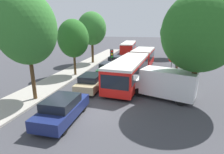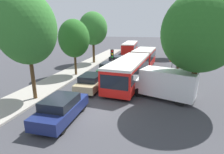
% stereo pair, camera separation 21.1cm
% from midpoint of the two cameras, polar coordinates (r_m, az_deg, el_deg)
% --- Properties ---
extents(ground_plane, '(200.00, 200.00, 0.00)m').
position_cam_midpoint_polar(ground_plane, '(12.10, -5.75, -11.21)').
color(ground_plane, '#3D3D42').
extents(kerb_strip_left, '(3.20, 38.78, 0.14)m').
position_cam_midpoint_polar(kerb_strip_left, '(26.96, -7.81, 4.08)').
color(kerb_strip_left, '#9E998E').
rests_on(kerb_strip_left, ground).
extents(articulated_bus, '(4.17, 17.09, 2.51)m').
position_cam_midpoint_polar(articulated_bus, '(20.91, 8.39, 4.52)').
color(articulated_bus, red).
rests_on(articulated_bus, ground).
extents(city_bus_rear, '(2.89, 11.16, 2.38)m').
position_cam_midpoint_polar(city_bus_rear, '(39.48, 6.13, 9.75)').
color(city_bus_rear, red).
rests_on(city_bus_rear, ground).
extents(queued_car_navy, '(1.82, 4.28, 1.49)m').
position_cam_midpoint_polar(queued_car_navy, '(11.19, -15.68, -9.81)').
color(queued_car_navy, navy).
rests_on(queued_car_navy, ground).
extents(queued_car_tan, '(1.77, 4.17, 1.45)m').
position_cam_midpoint_polar(queued_car_tan, '(15.94, -6.45, -1.63)').
color(queued_car_tan, tan).
rests_on(queued_car_tan, ground).
extents(queued_car_green, '(1.81, 4.25, 1.48)m').
position_cam_midpoint_polar(queued_car_green, '(20.97, -0.75, 2.76)').
color(queued_car_green, '#236638').
rests_on(queued_car_green, ground).
extents(queued_car_graphite, '(1.83, 4.30, 1.49)m').
position_cam_midpoint_polar(queued_car_graphite, '(25.84, 1.65, 5.26)').
color(queued_car_graphite, '#47474C').
rests_on(queued_car_graphite, ground).
extents(white_van, '(5.36, 3.49, 2.31)m').
position_cam_midpoint_polar(white_van, '(14.48, 17.27, -1.95)').
color(white_van, white).
rests_on(white_van, ground).
extents(traffic_light, '(0.37, 0.39, 3.40)m').
position_cam_midpoint_polar(traffic_light, '(17.64, 0.37, 6.07)').
color(traffic_light, '#56595E').
rests_on(traffic_light, ground).
extents(no_entry_sign, '(0.70, 0.08, 2.82)m').
position_cam_midpoint_polar(no_entry_sign, '(18.79, 19.31, 3.85)').
color(no_entry_sign, '#56595E').
rests_on(no_entry_sign, ground).
extents(direction_sign_post, '(0.23, 1.40, 3.60)m').
position_cam_midpoint_polar(direction_sign_post, '(19.53, 20.81, 6.16)').
color(direction_sign_post, '#56595E').
rests_on(direction_sign_post, ground).
extents(tree_left_near, '(4.19, 4.19, 8.03)m').
position_cam_midpoint_polar(tree_left_near, '(14.05, -25.95, 13.57)').
color(tree_left_near, '#51381E').
rests_on(tree_left_near, ground).
extents(tree_left_mid, '(3.47, 3.47, 6.43)m').
position_cam_midpoint_polar(tree_left_mid, '(20.49, -12.07, 11.86)').
color(tree_left_mid, '#51381E').
rests_on(tree_left_mid, ground).
extents(tree_left_far, '(4.36, 4.36, 7.82)m').
position_cam_midpoint_polar(tree_left_far, '(27.64, -5.99, 15.40)').
color(tree_left_far, '#51381E').
rests_on(tree_left_far, ground).
extents(tree_right_near, '(5.16, 5.16, 7.93)m').
position_cam_midpoint_polar(tree_right_near, '(13.57, 27.15, 12.82)').
color(tree_right_near, '#51381E').
rests_on(tree_right_near, ground).
extents(tree_right_mid, '(3.66, 3.66, 6.45)m').
position_cam_midpoint_polar(tree_right_mid, '(24.69, 21.84, 12.01)').
color(tree_right_mid, '#51381E').
rests_on(tree_right_mid, ground).
extents(tree_right_far, '(4.19, 4.19, 6.88)m').
position_cam_midpoint_polar(tree_right_far, '(34.44, 19.64, 13.58)').
color(tree_right_far, '#51381E').
rests_on(tree_right_far, ground).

